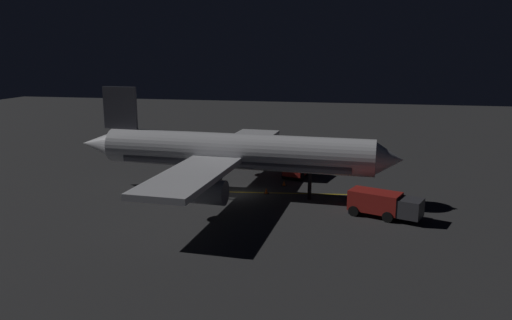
{
  "coord_description": "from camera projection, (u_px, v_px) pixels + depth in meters",
  "views": [
    {
      "loc": [
        45.5,
        11.45,
        13.78
      ],
      "look_at": [
        0.0,
        2.0,
        3.5
      ],
      "focal_mm": 34.7,
      "sensor_mm": 36.0,
      "label": 1
    }
  ],
  "objects": [
    {
      "name": "traffic_cone_near_left",
      "position": [
        284.0,
        183.0,
        51.66
      ],
      "size": [
        0.5,
        0.5,
        0.55
      ],
      "color": "#EA590F",
      "rests_on": "ground_plane"
    },
    {
      "name": "catering_truck",
      "position": [
        299.0,
        165.0,
        55.31
      ],
      "size": [
        5.78,
        3.4,
        2.48
      ],
      "color": "maroon",
      "rests_on": "ground_plane"
    },
    {
      "name": "ground_plane",
      "position": [
        236.0,
        195.0,
        48.77
      ],
      "size": [
        180.0,
        180.0,
        0.2
      ],
      "primitive_type": "cube",
      "color": "#2F2F30"
    },
    {
      "name": "baggage_truck",
      "position": [
        383.0,
        204.0,
        41.64
      ],
      "size": [
        4.07,
        6.34,
        2.16
      ],
      "color": "maroon",
      "rests_on": "ground_plane"
    },
    {
      "name": "airliner",
      "position": [
        230.0,
        153.0,
        48.01
      ],
      "size": [
        30.61,
        32.57,
        10.27
      ],
      "color": "white",
      "rests_on": "ground_plane"
    },
    {
      "name": "traffic_cone_under_wing",
      "position": [
        353.0,
        196.0,
        47.1
      ],
      "size": [
        0.5,
        0.5,
        0.55
      ],
      "color": "#EA590F",
      "rests_on": "ground_plane"
    },
    {
      "name": "ground_crew_worker",
      "position": [
        350.0,
        204.0,
        42.64
      ],
      "size": [
        0.4,
        0.4,
        1.74
      ],
      "color": "black",
      "rests_on": "ground_plane"
    },
    {
      "name": "traffic_cone_far",
      "position": [
        266.0,
        191.0,
        48.75
      ],
      "size": [
        0.5,
        0.5,
        0.55
      ],
      "color": "#EA590F",
      "rests_on": "ground_plane"
    },
    {
      "name": "apron_guide_stripe",
      "position": [
        278.0,
        193.0,
        48.98
      ],
      "size": [
        2.68,
        19.04,
        0.01
      ],
      "primitive_type": "cube",
      "rotation": [
        0.0,
        0.0,
        0.13
      ],
      "color": "gold",
      "rests_on": "ground_plane"
    },
    {
      "name": "traffic_cone_near_right",
      "position": [
        360.0,
        194.0,
        47.77
      ],
      "size": [
        0.5,
        0.5,
        0.55
      ],
      "color": "#EA590F",
      "rests_on": "ground_plane"
    }
  ]
}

